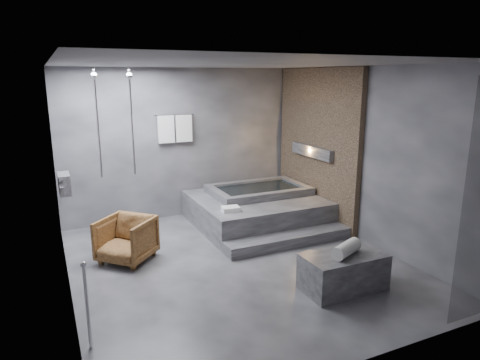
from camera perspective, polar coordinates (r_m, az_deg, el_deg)
name	(u,v)px	position (r m, az deg, el deg)	size (l,w,h in m)	color
room	(255,141)	(6.20, 1.97, 5.22)	(5.00, 5.04, 2.82)	#303032
tub_deck	(256,210)	(7.88, 2.17, -4.02)	(2.20, 2.00, 0.50)	#353538
tub_step	(289,240)	(6.97, 6.61, -7.92)	(2.20, 0.36, 0.18)	#353538
concrete_bench	(343,272)	(5.69, 13.59, -11.79)	(1.04, 0.57, 0.47)	#2E2E30
driftwood_chair	(126,239)	(6.51, -14.93, -7.65)	(0.70, 0.72, 0.65)	#422610
rolled_towel	(346,249)	(5.54, 14.01, -8.91)	(0.17, 0.17, 0.48)	silver
deck_towel	(231,209)	(6.98, -1.26, -3.88)	(0.28, 0.21, 0.08)	silver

